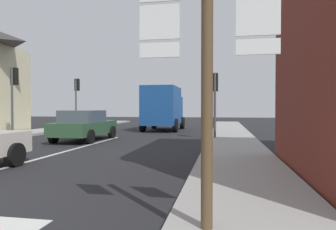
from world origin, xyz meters
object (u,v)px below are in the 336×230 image
object	(u,v)px
sedan_far	(84,125)
traffic_light_near_right	(215,90)
delivery_truck	(163,107)
route_sign_post	(207,79)
traffic_light_near_left	(14,86)
traffic_light_far_left	(77,92)

from	to	relation	value
sedan_far	traffic_light_near_right	distance (m)	6.62
delivery_truck	route_sign_post	world-z (taller)	route_sign_post
traffic_light_near_left	traffic_light_far_left	bearing A→B (deg)	90.00
traffic_light_near_left	route_sign_post	bearing A→B (deg)	-45.30
delivery_truck	traffic_light_near_right	bearing A→B (deg)	-57.37
delivery_truck	sedan_far	bearing A→B (deg)	-108.21
delivery_truck	traffic_light_near_right	size ratio (longest dim) A/B	1.51
delivery_truck	traffic_light_near_left	bearing A→B (deg)	-134.13
traffic_light_far_left	traffic_light_near_left	bearing A→B (deg)	-90.00
sedan_far	traffic_light_near_right	bearing A→B (deg)	13.71
route_sign_post	traffic_light_near_right	bearing A→B (deg)	91.10
route_sign_post	traffic_light_near_left	world-z (taller)	traffic_light_near_left
traffic_light_near_left	delivery_truck	bearing A→B (deg)	45.87
delivery_truck	traffic_light_far_left	distance (m)	6.76
route_sign_post	traffic_light_near_right	world-z (taller)	traffic_light_near_right
route_sign_post	traffic_light_near_right	distance (m)	11.75
sedan_far	traffic_light_near_right	xyz separation A→B (m)	(6.22, 1.52, 1.69)
traffic_light_near_right	traffic_light_far_left	distance (m)	12.07
delivery_truck	traffic_light_near_left	distance (m)	9.63
route_sign_post	traffic_light_far_left	xyz separation A→B (m)	(-10.66, 17.80, 0.90)
sedan_far	traffic_light_near_left	xyz separation A→B (m)	(-4.22, 0.55, 1.98)
sedan_far	traffic_light_near_left	size ratio (longest dim) A/B	1.14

